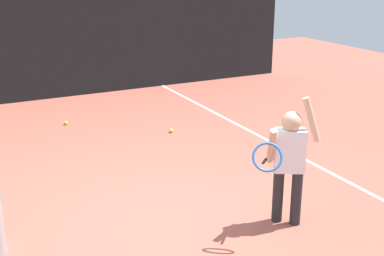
% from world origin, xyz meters
% --- Properties ---
extents(ground_plane, '(20.00, 20.00, 0.00)m').
position_xyz_m(ground_plane, '(0.00, 0.00, 0.00)').
color(ground_plane, '#9E5142').
extents(court_line_sideline, '(0.05, 9.00, 0.00)m').
position_xyz_m(court_line_sideline, '(2.54, 1.00, 0.00)').
color(court_line_sideline, white).
rests_on(court_line_sideline, ground).
extents(back_fence_windscreen, '(10.87, 0.08, 2.90)m').
position_xyz_m(back_fence_windscreen, '(0.00, 5.52, 1.45)').
color(back_fence_windscreen, black).
rests_on(back_fence_windscreen, ground).
extents(fence_post_1, '(0.09, 0.09, 3.05)m').
position_xyz_m(fence_post_1, '(0.00, 5.58, 1.52)').
color(fence_post_1, slate).
rests_on(fence_post_1, ground).
extents(fence_post_2, '(0.09, 0.09, 3.05)m').
position_xyz_m(fence_post_2, '(5.28, 5.58, 1.52)').
color(fence_post_2, slate).
rests_on(fence_post_2, ground).
extents(tennis_player, '(0.88, 0.54, 1.35)m').
position_xyz_m(tennis_player, '(1.22, -0.71, 0.73)').
color(tennis_player, '#232326').
rests_on(tennis_player, ground).
extents(tennis_ball_1, '(0.07, 0.07, 0.07)m').
position_xyz_m(tennis_ball_1, '(-0.01, 3.65, 0.03)').
color(tennis_ball_1, '#CCE033').
rests_on(tennis_ball_1, ground).
extents(tennis_ball_6, '(0.07, 0.07, 0.07)m').
position_xyz_m(tennis_ball_6, '(1.38, 2.49, 0.03)').
color(tennis_ball_6, '#CCE033').
rests_on(tennis_ball_6, ground).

